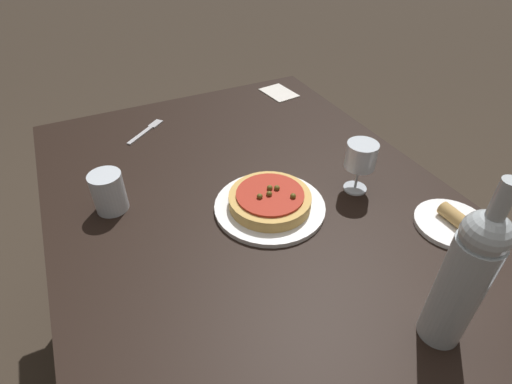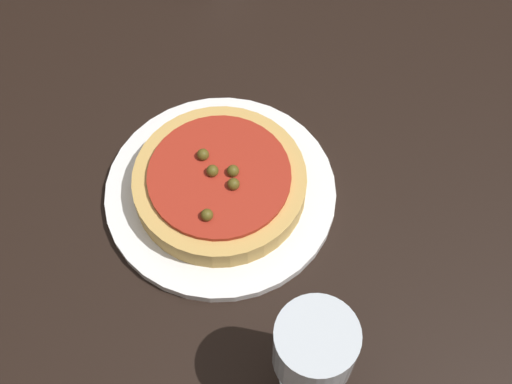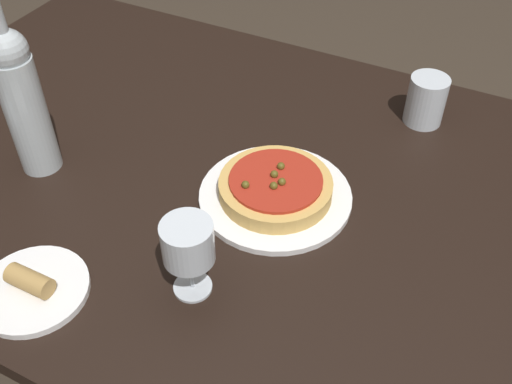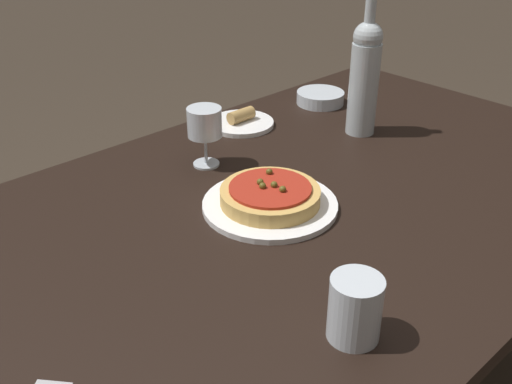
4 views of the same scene
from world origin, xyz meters
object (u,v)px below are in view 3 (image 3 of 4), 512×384
(dining_table, at_px, (235,204))
(side_plate, at_px, (33,288))
(wine_glass, at_px, (188,245))
(dinner_plate, at_px, (275,196))
(pizza, at_px, (276,187))
(water_cup, at_px, (426,100))
(wine_bottle, at_px, (22,99))

(dining_table, distance_m, side_plate, 0.41)
(dining_table, distance_m, wine_glass, 0.32)
(dinner_plate, relative_size, pizza, 1.36)
(dinner_plate, height_order, water_cup, water_cup)
(pizza, bearing_deg, dining_table, 167.91)
(pizza, xyz_separation_m, wine_bottle, (-0.43, -0.11, 0.12))
(pizza, relative_size, side_plate, 1.18)
(wine_bottle, bearing_deg, dinner_plate, 14.85)
(pizza, height_order, wine_glass, wine_glass)
(wine_glass, xyz_separation_m, wine_bottle, (-0.41, 0.12, 0.05))
(dining_table, relative_size, side_plate, 9.34)
(dining_table, xyz_separation_m, wine_glass, (0.07, -0.26, 0.17))
(wine_glass, relative_size, side_plate, 0.81)
(pizza, bearing_deg, side_plate, -124.19)
(water_cup, bearing_deg, dining_table, -128.83)
(dinner_plate, bearing_deg, water_cup, 63.94)
(dining_table, height_order, dinner_plate, dinner_plate)
(dinner_plate, bearing_deg, wine_glass, -96.71)
(pizza, bearing_deg, water_cup, 63.93)
(dining_table, bearing_deg, wine_bottle, -158.36)
(side_plate, bearing_deg, dinner_plate, 55.81)
(wine_glass, height_order, wine_bottle, wine_bottle)
(water_cup, bearing_deg, wine_glass, -108.70)
(dinner_plate, bearing_deg, pizza, -127.66)
(wine_bottle, bearing_deg, water_cup, 37.45)
(dinner_plate, distance_m, wine_glass, 0.26)
(wine_bottle, distance_m, water_cup, 0.77)
(water_cup, xyz_separation_m, side_plate, (-0.41, -0.70, -0.04))
(dinner_plate, xyz_separation_m, side_plate, (-0.24, -0.35, 0.00))
(dining_table, bearing_deg, side_plate, -111.45)
(wine_glass, distance_m, wine_bottle, 0.43)
(dinner_plate, height_order, wine_glass, wine_glass)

